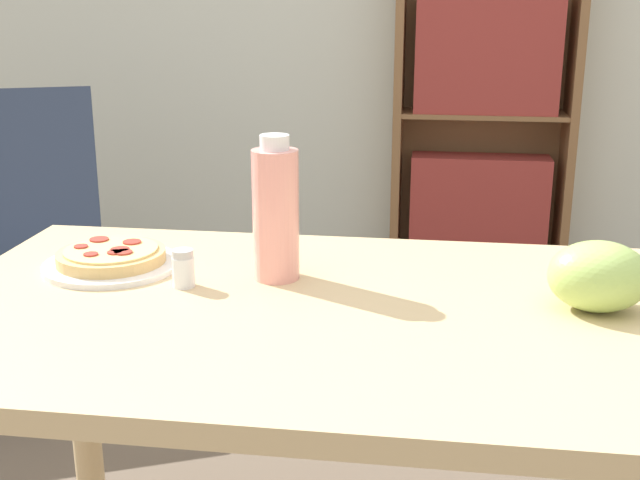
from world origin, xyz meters
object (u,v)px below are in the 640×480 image
(pizza_on_plate, at_px, (112,259))
(bookshelf, at_px, (482,128))
(grape_bunch, at_px, (598,276))
(drink_bottle, at_px, (276,212))
(salt_shaker, at_px, (183,268))

(pizza_on_plate, bearing_deg, bookshelf, 71.72)
(grape_bunch, bearing_deg, pizza_on_plate, 173.74)
(bookshelf, bearing_deg, drink_bottle, -101.35)
(pizza_on_plate, height_order, grape_bunch, grape_bunch)
(grape_bunch, xyz_separation_m, drink_bottle, (-0.50, 0.07, 0.06))
(salt_shaker, relative_size, bookshelf, 0.04)
(grape_bunch, bearing_deg, drink_bottle, 171.50)
(salt_shaker, bearing_deg, bookshelf, 75.69)
(pizza_on_plate, distance_m, bookshelf, 2.41)
(drink_bottle, relative_size, bookshelf, 0.17)
(pizza_on_plate, xyz_separation_m, bookshelf, (0.75, 2.28, -0.11))
(grape_bunch, height_order, bookshelf, bookshelf)
(pizza_on_plate, relative_size, drink_bottle, 0.98)
(drink_bottle, bearing_deg, grape_bunch, -8.50)
(pizza_on_plate, height_order, drink_bottle, drink_bottle)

